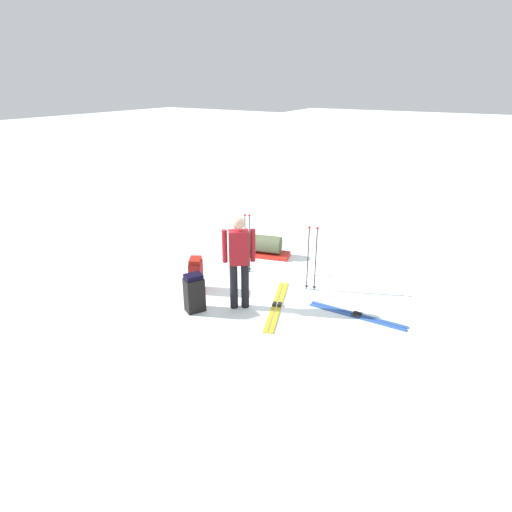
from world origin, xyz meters
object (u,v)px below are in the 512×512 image
at_px(ski_pair_near, 277,305).
at_px(sleeping_mat_rolled, 243,240).
at_px(ski_pair_far, 357,315).
at_px(ski_poles_planted_near, 312,255).
at_px(ski_poles_planted_far, 247,240).
at_px(gear_sled, 261,246).
at_px(backpack_bright, 196,275).
at_px(skier_standing, 239,258).
at_px(backpack_large_dark, 194,293).

relative_size(ski_pair_near, sleeping_mat_rolled, 3.30).
xyz_separation_m(ski_pair_far, ski_poles_planted_near, (-1.13, 0.49, 0.71)).
bearing_deg(ski_poles_planted_far, gear_sled, 104.55).
bearing_deg(backpack_bright, ski_poles_planted_far, 75.14).
height_order(ski_pair_near, ski_pair_far, same).
height_order(ski_pair_far, ski_poles_planted_near, ski_poles_planted_near).
bearing_deg(skier_standing, backpack_large_dark, -137.87).
height_order(ski_pair_far, ski_poles_planted_far, ski_poles_planted_far).
distance_m(backpack_large_dark, ski_poles_planted_near, 2.32).
bearing_deg(ski_poles_planted_near, ski_pair_near, -103.04).
relative_size(backpack_bright, ski_poles_planted_far, 0.53).
relative_size(skier_standing, sleeping_mat_rolled, 3.09).
distance_m(ski_poles_planted_far, sleeping_mat_rolled, 1.76).
bearing_deg(backpack_bright, ski_pair_near, 10.54).
relative_size(ski_poles_planted_near, gear_sled, 0.93).
relative_size(ski_pair_near, ski_pair_far, 1.05).
distance_m(skier_standing, ski_poles_planted_near, 1.54).
bearing_deg(gear_sled, ski_poles_planted_far, -75.45).
relative_size(backpack_bright, sleeping_mat_rolled, 1.22).
bearing_deg(ski_pair_near, gear_sled, 129.02).
xyz_separation_m(backpack_large_dark, ski_poles_planted_far, (-0.15, 1.89, 0.36)).
bearing_deg(ski_poles_planted_far, sleeping_mat_rolled, 128.00).
height_order(skier_standing, ski_poles_planted_far, skier_standing).
distance_m(backpack_bright, sleeping_mat_rolled, 2.66).
bearing_deg(backpack_bright, skier_standing, -4.68).
relative_size(ski_pair_far, gear_sled, 1.24).
relative_size(backpack_bright, ski_poles_planted_near, 0.52).
distance_m(skier_standing, ski_pair_near, 1.16).
bearing_deg(ski_poles_planted_near, skier_standing, -120.06).
xyz_separation_m(ski_poles_planted_far, sleeping_mat_rolled, (-1.01, 1.30, -0.62)).
relative_size(ski_pair_near, backpack_bright, 2.71).
xyz_separation_m(backpack_bright, ski_poles_planted_near, (1.84, 1.23, 0.39)).
bearing_deg(backpack_large_dark, ski_pair_near, 39.12).
height_order(skier_standing, backpack_bright, skier_standing).
bearing_deg(sleeping_mat_rolled, backpack_large_dark, -69.95).
bearing_deg(ski_pair_far, gear_sled, 153.28).
height_order(backpack_large_dark, ski_poles_planted_near, ski_poles_planted_near).
bearing_deg(sleeping_mat_rolled, gear_sled, -26.10).
bearing_deg(ski_pair_near, skier_standing, -144.45).
relative_size(ski_pair_near, ski_poles_planted_far, 1.43).
relative_size(backpack_large_dark, ski_poles_planted_far, 0.55).
xyz_separation_m(backpack_bright, gear_sled, (0.10, 2.19, -0.10)).
bearing_deg(ski_poles_planted_far, skier_standing, -61.35).
bearing_deg(ski_pair_near, ski_poles_planted_far, 143.13).
distance_m(ski_pair_far, ski_poles_planted_far, 2.78).
distance_m(backpack_bright, gear_sled, 2.19).
height_order(skier_standing, gear_sled, skier_standing).
xyz_separation_m(skier_standing, backpack_large_dark, (-0.59, -0.53, -0.61)).
distance_m(skier_standing, sleeping_mat_rolled, 3.30).
relative_size(ski_poles_planted_far, sleeping_mat_rolled, 2.31).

